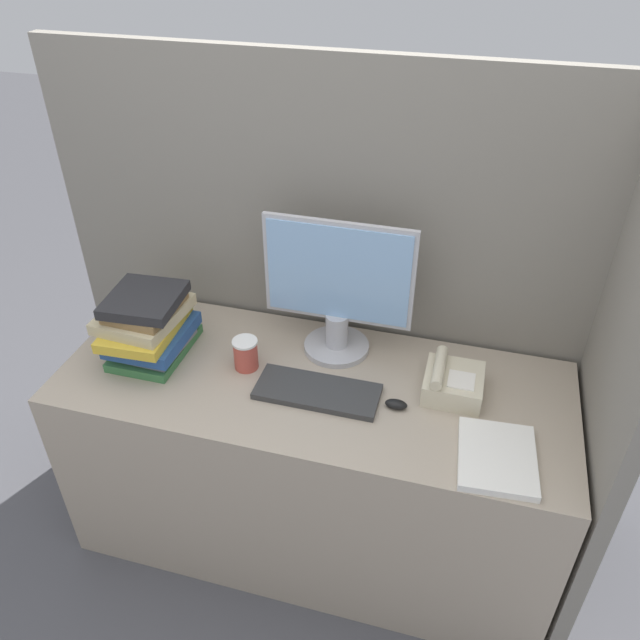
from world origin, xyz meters
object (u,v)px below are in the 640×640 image
object	(u,v)px
monitor	(338,293)
desk_telephone	(452,382)
coffee_cup	(246,354)
mouse	(396,404)
keyboard	(317,392)
book_stack	(148,325)

from	to	relation	value
monitor	desk_telephone	distance (m)	0.45
monitor	desk_telephone	size ratio (longest dim) A/B	2.66
coffee_cup	mouse	bearing A→B (deg)	-6.98
keyboard	desk_telephone	xyz separation A→B (m)	(0.40, 0.12, 0.03)
coffee_cup	desk_telephone	distance (m)	0.66
mouse	desk_telephone	world-z (taller)	desk_telephone
mouse	keyboard	bearing A→B (deg)	-178.90
keyboard	coffee_cup	size ratio (longest dim) A/B	3.62
coffee_cup	desk_telephone	size ratio (longest dim) A/B	0.58
keyboard	coffee_cup	bearing A→B (deg)	165.62
desk_telephone	coffee_cup	bearing A→B (deg)	-175.47
coffee_cup	keyboard	bearing A→B (deg)	-14.38
mouse	coffee_cup	xyz separation A→B (m)	(-0.50, 0.06, 0.04)
monitor	keyboard	distance (m)	0.32
book_stack	desk_telephone	size ratio (longest dim) A/B	1.78
coffee_cup	book_stack	xyz separation A→B (m)	(-0.33, -0.02, 0.06)
keyboard	book_stack	bearing A→B (deg)	175.12
coffee_cup	book_stack	distance (m)	0.33
desk_telephone	monitor	bearing A→B (deg)	162.86
monitor	book_stack	bearing A→B (deg)	-162.07
book_stack	desk_telephone	world-z (taller)	book_stack
mouse	coffee_cup	distance (m)	0.51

